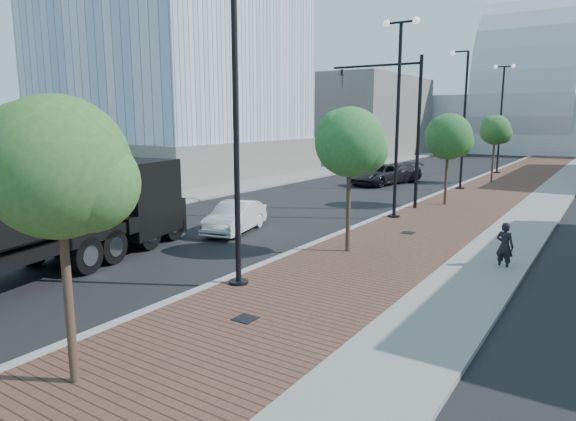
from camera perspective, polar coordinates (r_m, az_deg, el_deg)
The scene contains 23 objects.
sidewalk at distance 41.72m, azimuth 24.70°, elevation 2.82°, with size 7.00×140.00×0.12m, color #4C2D23.
concrete_strip at distance 41.41m, azimuth 28.39°, elevation 2.48°, with size 2.40×140.00×0.13m, color slate.
curb at distance 42.36m, azimuth 20.03°, elevation 3.25°, with size 0.30×140.00×0.14m, color gray.
west_sidewalk at distance 47.02m, azimuth 4.41°, elevation 4.48°, with size 4.00×140.00×0.12m, color slate.
dump_truck at distance 18.05m, azimuth -23.57°, elevation -0.94°, with size 5.60×14.01×3.73m.
white_sedan at distance 21.85m, azimuth -5.98°, elevation -0.75°, with size 1.38×3.96×1.31m, color silver.
dark_car_mid at distance 38.04m, azimuth 10.21°, elevation 4.01°, with size 2.49×5.40×1.50m, color black.
dark_car_far at distance 39.26m, azimuth 11.87°, elevation 4.11°, with size 2.03×4.99×1.45m, color black.
pedestrian at distance 17.74m, azimuth 23.17°, elevation -3.71°, with size 0.57×0.38×1.57m, color black.
streetlight_1 at distance 14.23m, azimuth -6.21°, elevation 8.30°, with size 1.44×0.56×9.21m.
streetlight_2 at distance 24.67m, azimuth 12.21°, elevation 10.07°, with size 1.72×0.56×9.28m.
streetlight_3 at distance 36.15m, azimuth 18.97°, elevation 9.00°, with size 1.44×0.56×9.21m.
streetlight_4 at distance 47.84m, azimuth 22.78°, elevation 9.53°, with size 1.72×0.56×9.28m.
traffic_mast at distance 27.79m, azimuth 12.73°, elevation 10.39°, with size 5.09×0.20×8.00m.
tree_0 at distance 9.36m, azimuth -24.17°, elevation 4.36°, with size 2.48×2.44×5.24m.
tree_1 at distance 17.87m, azimuth 7.12°, elevation 7.59°, with size 2.47×2.44×5.24m.
tree_2 at distance 29.13m, azimuth 17.68°, elevation 7.89°, with size 2.53×2.51×5.10m.
tree_3 at distance 40.80m, azimuth 22.32°, elevation 8.36°, with size 2.27×2.20×5.09m.
tower_podium at distance 47.15m, azimuth -12.29°, elevation 6.04°, with size 19.00×19.00×3.00m, color slate.
convention_center at distance 86.78m, azimuth 25.98°, elevation 10.08°, with size 50.00×30.00×50.00m.
commercial_block_nw at distance 67.76m, azimuth 7.49°, elevation 10.39°, with size 14.00×20.00×10.00m, color #65625A.
utility_cover_1 at distance 12.40m, azimuth -4.81°, elevation -12.00°, with size 0.50×0.50×0.02m, color black.
utility_cover_2 at distance 21.74m, azimuth 13.31°, elevation -2.44°, with size 0.50×0.50×0.02m, color black.
Camera 1 is at (9.50, -1.00, 4.83)m, focal length 31.65 mm.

